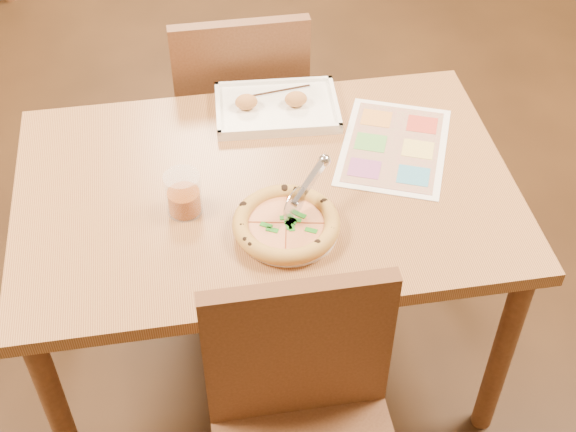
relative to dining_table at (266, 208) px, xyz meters
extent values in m
plane|color=#311D0D|center=(0.00, 0.00, -0.63)|extent=(7.00, 7.00, 0.00)
cube|color=#9E6E3F|center=(0.00, 0.00, 0.07)|extent=(1.30, 0.85, 0.04)
cylinder|color=brown|center=(-0.59, -0.36, -0.29)|extent=(0.06, 0.06, 0.68)
cylinder|color=brown|center=(-0.59, 0.36, -0.29)|extent=(0.06, 0.06, 0.68)
cylinder|color=brown|center=(0.59, -0.36, -0.29)|extent=(0.06, 0.06, 0.68)
cylinder|color=brown|center=(0.59, 0.36, -0.29)|extent=(0.06, 0.06, 0.68)
cube|color=brown|center=(0.00, -0.51, 0.04)|extent=(0.42, 0.04, 0.45)
cube|color=brown|center=(0.00, 0.70, -0.18)|extent=(0.42, 0.42, 0.04)
cube|color=brown|center=(0.00, 0.51, 0.04)|extent=(0.42, 0.04, 0.45)
cylinder|color=white|center=(0.03, -0.18, 0.09)|extent=(0.29, 0.29, 0.01)
cylinder|color=gold|center=(0.03, -0.18, 0.10)|extent=(0.25, 0.25, 0.01)
cylinder|color=#DBB477|center=(0.03, -0.18, 0.11)|extent=(0.22, 0.22, 0.01)
torus|color=gold|center=(0.03, -0.18, 0.11)|extent=(0.26, 0.26, 0.04)
cylinder|color=silver|center=(0.05, -0.16, 0.16)|extent=(0.07, 0.07, 0.09)
cube|color=silver|center=(0.10, -0.12, 0.18)|extent=(0.11, 0.11, 0.07)
cube|color=white|center=(0.08, 0.30, 0.10)|extent=(0.37, 0.26, 0.02)
cube|color=silver|center=(0.08, 0.30, 0.11)|extent=(0.17, 0.03, 0.00)
ellipsoid|color=#BC7D43|center=(-0.01, 0.31, 0.13)|extent=(0.07, 0.05, 0.04)
ellipsoid|color=#BC7D43|center=(0.13, 0.30, 0.13)|extent=(0.07, 0.05, 0.04)
cylinder|color=#88380A|center=(-0.21, -0.06, 0.12)|extent=(0.08, 0.08, 0.06)
cylinder|color=white|center=(-0.21, -0.06, 0.14)|extent=(0.09, 0.09, 0.11)
cube|color=white|center=(0.37, 0.09, 0.09)|extent=(0.41, 0.47, 0.00)
camera|label=1|loc=(-0.19, -1.54, 1.50)|focal=50.00mm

